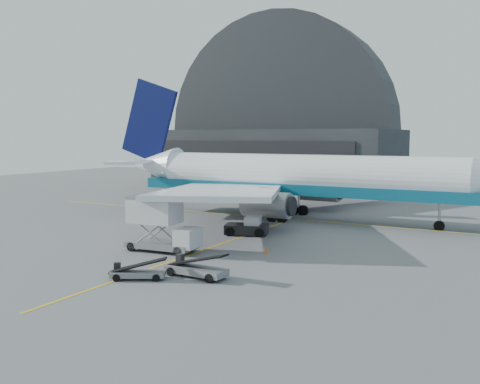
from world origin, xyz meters
The scene contains 9 objects.
ground centered at (0.00, 0.00, 0.00)m, with size 200.00×200.00×0.00m, color #565659.
taxi_lines centered at (0.00, 12.67, 0.01)m, with size 80.00×42.12×0.02m.
hangar centered at (-22.00, 64.95, 9.54)m, with size 50.00×28.30×28.00m.
airliner centered at (-0.89, 20.57, 5.40)m, with size 55.02×53.35×19.31m.
catering_truck centered at (-3.28, -3.65, 2.45)m, with size 7.21×3.16×4.84m.
pushback_tug centered at (0.00, 7.61, 0.79)m, with size 5.09×3.81×2.10m.
belt_loader_a centered at (1.12, -12.39, 0.51)m, with size 4.23×3.14×1.65m.
belt_loader_b centered at (4.60, -9.73, 0.63)m, with size 5.39×2.15×2.03m.
traffic_cone centered at (5.83, 0.13, 0.26)m, with size 0.38×0.38×0.56m.
Camera 1 is at (26.60, -43.13, 10.70)m, focal length 40.00 mm.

